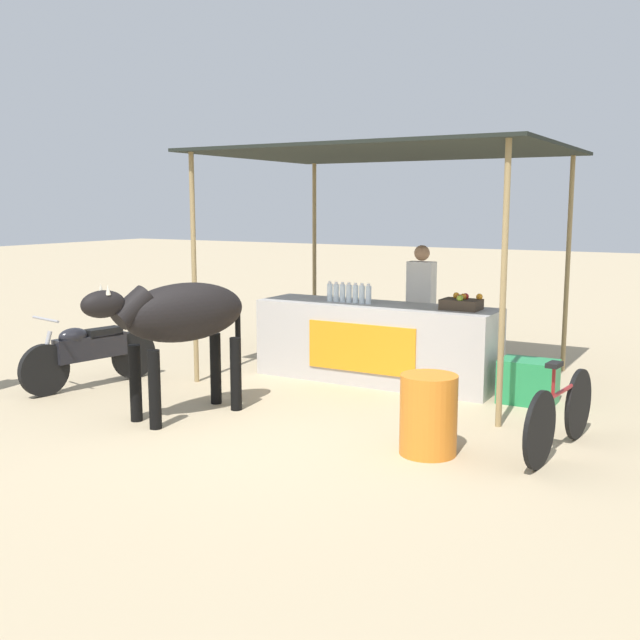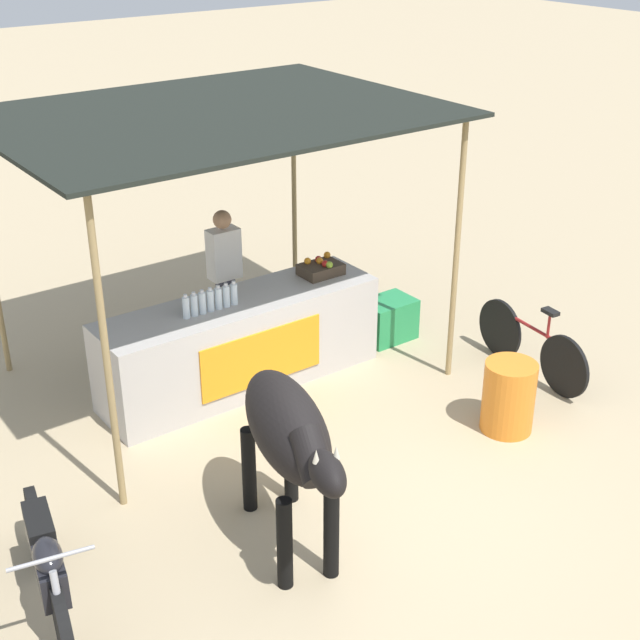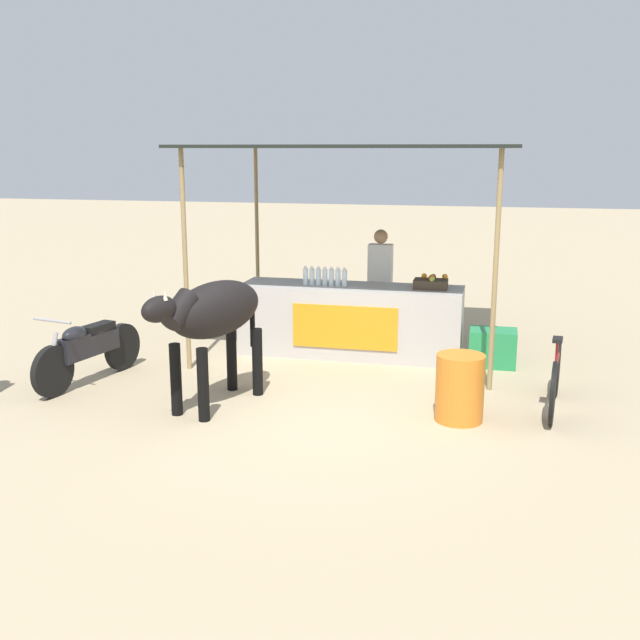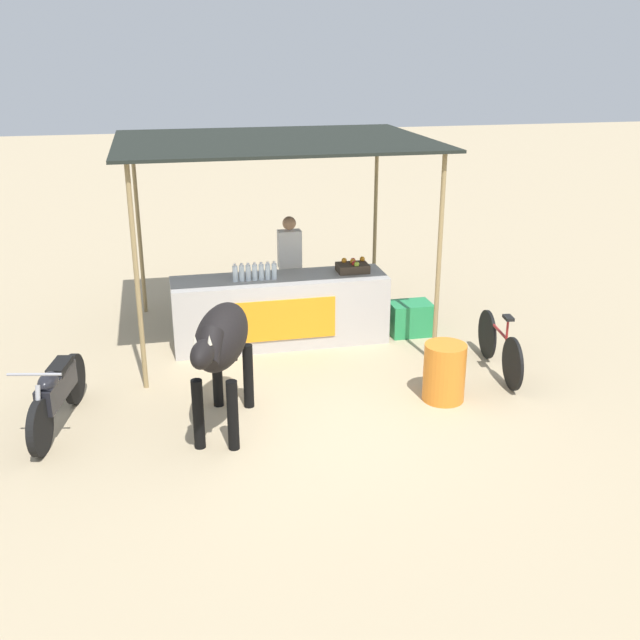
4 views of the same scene
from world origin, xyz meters
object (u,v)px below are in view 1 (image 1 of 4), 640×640
(stall_counter, at_px, (376,343))
(cooler_box, at_px, (528,381))
(motorcycle_parked, at_px, (89,352))
(water_barrel, at_px, (428,415))
(fruit_crate, at_px, (462,303))
(cow, at_px, (180,317))
(vendor_behind_counter, at_px, (421,307))
(bicycle_leaning, at_px, (560,414))

(stall_counter, bearing_deg, cooler_box, -2.92)
(motorcycle_parked, bearing_deg, water_barrel, -3.47)
(fruit_crate, relative_size, motorcycle_parked, 0.25)
(cow, bearing_deg, stall_counter, 66.74)
(vendor_behind_counter, distance_m, motorcycle_parked, 4.16)
(motorcycle_parked, bearing_deg, vendor_behind_counter, 41.36)
(motorcycle_parked, bearing_deg, cooler_box, 21.71)
(water_barrel, bearing_deg, stall_counter, 125.32)
(stall_counter, height_order, water_barrel, stall_counter)
(vendor_behind_counter, xyz_separation_m, bicycle_leaning, (2.30, -2.40, -0.50))
(fruit_crate, bearing_deg, cow, -130.43)
(stall_counter, xyz_separation_m, motorcycle_parked, (-2.82, -1.98, -0.05))
(water_barrel, relative_size, bicycle_leaning, 0.43)
(stall_counter, relative_size, fruit_crate, 6.82)
(stall_counter, distance_m, cooler_box, 1.92)
(vendor_behind_counter, distance_m, water_barrel, 3.31)
(stall_counter, bearing_deg, bicycle_leaning, -32.59)
(motorcycle_parked, xyz_separation_m, bicycle_leaning, (5.41, 0.33, -0.08))
(stall_counter, relative_size, bicycle_leaning, 1.81)
(motorcycle_parked, bearing_deg, cow, -13.66)
(stall_counter, distance_m, water_barrel, 2.76)
(water_barrel, distance_m, motorcycle_parked, 4.43)
(water_barrel, xyz_separation_m, motorcycle_parked, (-4.42, 0.27, 0.07))
(fruit_crate, distance_m, water_barrel, 2.46)
(fruit_crate, height_order, vendor_behind_counter, vendor_behind_counter)
(cow, bearing_deg, water_barrel, 3.61)
(motorcycle_parked, bearing_deg, stall_counter, 35.04)
(vendor_behind_counter, height_order, cooler_box, vendor_behind_counter)
(stall_counter, relative_size, motorcycle_parked, 1.69)
(cooler_box, bearing_deg, stall_counter, 177.08)
(fruit_crate, bearing_deg, cooler_box, -10.35)
(vendor_behind_counter, bearing_deg, bicycle_leaning, -46.24)
(fruit_crate, distance_m, cooler_box, 1.16)
(vendor_behind_counter, bearing_deg, fruit_crate, -41.54)
(cooler_box, relative_size, cow, 0.33)
(cooler_box, xyz_separation_m, motorcycle_parked, (-4.73, -1.88, 0.19))
(cooler_box, distance_m, motorcycle_parked, 5.09)
(fruit_crate, xyz_separation_m, water_barrel, (0.53, -2.30, -0.68))
(cooler_box, xyz_separation_m, bicycle_leaning, (0.68, -1.55, 0.11))
(vendor_behind_counter, relative_size, bicycle_leaning, 1.00)
(motorcycle_parked, bearing_deg, bicycle_leaning, 3.50)
(cooler_box, bearing_deg, motorcycle_parked, -158.29)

